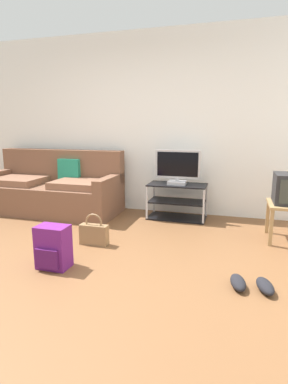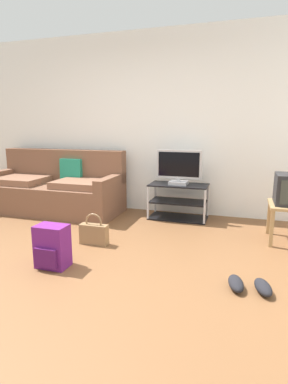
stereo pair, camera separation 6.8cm
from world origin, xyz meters
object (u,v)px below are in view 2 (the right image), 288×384
handbag (94,233)px  sneakers_pair (249,285)px  flat_tv (179,168)px  tv_stand (178,201)px  backpack (52,247)px  couch (55,190)px

handbag → sneakers_pair: 1.77m
flat_tv → sneakers_pair: size_ratio=1.64×
tv_stand → flat_tv: 0.50m
sneakers_pair → handbag: bearing=161.8°
backpack → tv_stand: bearing=55.9°
flat_tv → backpack: (-0.82, -1.93, -0.55)m
backpack → handbag: backpack is taller
tv_stand → handbag: size_ratio=2.30×
handbag → tv_stand: bearing=61.5°
flat_tv → sneakers_pair: flat_tv is taller
backpack → handbag: size_ratio=1.13×
couch → tv_stand: size_ratio=2.53×
couch → sneakers_pair: size_ratio=5.39×
flat_tv → backpack: size_ratio=1.56×
handbag → sneakers_pair: handbag is taller
couch → sneakers_pair: bearing=-30.0°
handbag → sneakers_pair: bearing=-18.2°
tv_stand → handbag: bearing=-118.5°
handbag → sneakers_pair: (1.68, -0.55, -0.08)m
tv_stand → backpack: bearing=-112.7°
backpack → sneakers_pair: backpack is taller
couch → sneakers_pair: couch is taller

